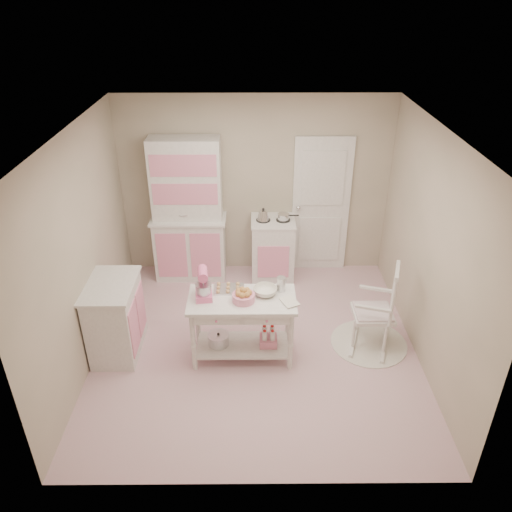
{
  "coord_description": "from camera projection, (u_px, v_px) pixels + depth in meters",
  "views": [
    {
      "loc": [
        -0.03,
        -4.75,
        3.91
      ],
      "look_at": [
        0.0,
        0.33,
        1.06
      ],
      "focal_mm": 35.0,
      "sensor_mm": 36.0,
      "label": 1
    }
  ],
  "objects": [
    {
      "name": "rocking_chair",
      "position": [
        374.0,
        306.0,
        5.82
      ],
      "size": [
        0.67,
        0.83,
        1.1
      ],
      "primitive_type": "cube",
      "rotation": [
        0.0,
        0.0,
        -0.3
      ],
      "color": "white",
      "rests_on": "ground"
    },
    {
      "name": "cookie_tray",
      "position": [
        229.0,
        289.0,
        5.67
      ],
      "size": [
        0.34,
        0.24,
        0.02
      ],
      "primitive_type": "cube",
      "color": "silver",
      "rests_on": "work_table"
    },
    {
      "name": "lace_rug",
      "position": [
        369.0,
        343.0,
        6.08
      ],
      "size": [
        0.92,
        0.92,
        0.01
      ],
      "primitive_type": "cylinder",
      "color": "white",
      "rests_on": "ground"
    },
    {
      "name": "bread_basket",
      "position": [
        244.0,
        298.0,
        5.45
      ],
      "size": [
        0.25,
        0.25,
        0.09
      ],
      "primitive_type": "cylinder",
      "color": "pink",
      "rests_on": "work_table"
    },
    {
      "name": "stand_mixer",
      "position": [
        203.0,
        285.0,
        5.45
      ],
      "size": [
        0.23,
        0.3,
        0.34
      ],
      "primitive_type": "cube",
      "rotation": [
        0.0,
        0.0,
        0.12
      ],
      "color": "pink",
      "rests_on": "work_table"
    },
    {
      "name": "hutch",
      "position": [
        188.0,
        211.0,
        6.99
      ],
      "size": [
        1.06,
        0.5,
        2.08
      ],
      "primitive_type": "cube",
      "color": "white",
      "rests_on": "ground"
    },
    {
      "name": "stove",
      "position": [
        273.0,
        249.0,
        7.24
      ],
      "size": [
        0.62,
        0.57,
        0.92
      ],
      "primitive_type": "cube",
      "color": "white",
      "rests_on": "ground"
    },
    {
      "name": "metal_pitcher",
      "position": [
        281.0,
        284.0,
        5.62
      ],
      "size": [
        0.1,
        0.1,
        0.17
      ],
      "primitive_type": "cylinder",
      "color": "silver",
      "rests_on": "work_table"
    },
    {
      "name": "mixing_bowl",
      "position": [
        265.0,
        291.0,
        5.57
      ],
      "size": [
        0.27,
        0.27,
        0.08
      ],
      "primitive_type": "imported",
      "color": "silver",
      "rests_on": "work_table"
    },
    {
      "name": "door",
      "position": [
        321.0,
        206.0,
        7.2
      ],
      "size": [
        0.82,
        0.05,
        2.04
      ],
      "primitive_type": "cube",
      "color": "white",
      "rests_on": "ground"
    },
    {
      "name": "work_table",
      "position": [
        242.0,
        327.0,
        5.71
      ],
      "size": [
        1.2,
        0.6,
        0.8
      ],
      "primitive_type": "cube",
      "color": "white",
      "rests_on": "ground"
    },
    {
      "name": "base_cabinet",
      "position": [
        115.0,
        318.0,
        5.77
      ],
      "size": [
        0.54,
        0.84,
        0.92
      ],
      "primitive_type": "cube",
      "color": "white",
      "rests_on": "ground"
    },
    {
      "name": "room_shell",
      "position": [
        256.0,
        222.0,
        5.25
      ],
      "size": [
        3.84,
        3.84,
        2.62
      ],
      "color": "pink",
      "rests_on": "ground"
    },
    {
      "name": "recipe_book",
      "position": [
        283.0,
        304.0,
        5.41
      ],
      "size": [
        0.23,
        0.26,
        0.02
      ],
      "primitive_type": "imported",
      "rotation": [
        0.0,
        0.0,
        0.42
      ],
      "color": "silver",
      "rests_on": "work_table"
    }
  ]
}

